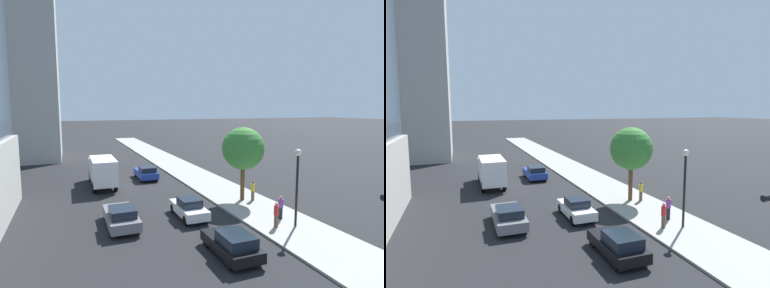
{
  "view_description": "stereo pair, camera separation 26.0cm",
  "coord_description": "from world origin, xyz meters",
  "views": [
    {
      "loc": [
        -5.7,
        -1.58,
        8.07
      ],
      "look_at": [
        0.24,
        13.29,
        6.19
      ],
      "focal_mm": 29.17,
      "sensor_mm": 36.0,
      "label": 1
    },
    {
      "loc": [
        -5.46,
        -1.67,
        8.07
      ],
      "look_at": [
        0.24,
        13.29,
        6.19
      ],
      "focal_mm": 29.17,
      "sensor_mm": 36.0,
      "label": 2
    }
  ],
  "objects": [
    {
      "name": "car_blue",
      "position": [
        2.33,
        32.49,
        0.75
      ],
      "size": [
        1.95,
        4.37,
        1.52
      ],
      "color": "#233D9E",
      "rests_on": "ground"
    },
    {
      "name": "car_gray",
      "position": [
        -2.59,
        19.12,
        0.75
      ],
      "size": [
        1.93,
        4.7,
        1.51
      ],
      "color": "slate",
      "rests_on": "ground"
    },
    {
      "name": "box_truck",
      "position": [
        -2.59,
        30.92,
        1.74
      ],
      "size": [
        2.28,
        7.41,
        3.05
      ],
      "color": "silver",
      "rests_on": "ground"
    },
    {
      "name": "street_tree",
      "position": [
        8.04,
        21.12,
        4.6
      ],
      "size": [
        3.6,
        3.6,
        6.27
      ],
      "color": "brown",
      "rests_on": "sidewalk"
    },
    {
      "name": "pedestrian_red_shirt",
      "position": [
        6.93,
        14.92,
        1.01
      ],
      "size": [
        0.34,
        0.34,
        1.68
      ],
      "color": "brown",
      "rests_on": "sidewalk"
    },
    {
      "name": "car_white",
      "position": [
        2.33,
        19.13,
        0.73
      ],
      "size": [
        1.74,
        4.07,
        1.49
      ],
      "color": "silver",
      "rests_on": "ground"
    },
    {
      "name": "pedestrian_yellow_shirt",
      "position": [
        8.79,
        20.63,
        1.0
      ],
      "size": [
        0.34,
        0.34,
        1.66
      ],
      "color": "brown",
      "rests_on": "sidewalk"
    },
    {
      "name": "pedestrian_purple_shirt",
      "position": [
        8.18,
        16.07,
        1.01
      ],
      "size": [
        0.34,
        0.34,
        1.68
      ],
      "color": "black",
      "rests_on": "sidewalk"
    },
    {
      "name": "car_black",
      "position": [
        2.33,
        12.63,
        0.71
      ],
      "size": [
        1.89,
        4.07,
        1.44
      ],
      "color": "black",
      "rests_on": "ground"
    },
    {
      "name": "sidewalk",
      "position": [
        7.96,
        20.0,
        0.07
      ],
      "size": [
        4.91,
        120.0,
        0.15
      ],
      "primitive_type": "cube",
      "color": "#9E9B93",
      "rests_on": "ground"
    },
    {
      "name": "construction_building",
      "position": [
        -13.78,
        53.12,
        19.34
      ],
      "size": [
        14.96,
        24.59,
        43.12
      ],
      "color": "#B2AFA8",
      "rests_on": "ground"
    },
    {
      "name": "street_lamp",
      "position": [
        8.22,
        14.54,
        3.62
      ],
      "size": [
        0.44,
        0.44,
        5.22
      ],
      "color": "black",
      "rests_on": "sidewalk"
    }
  ]
}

